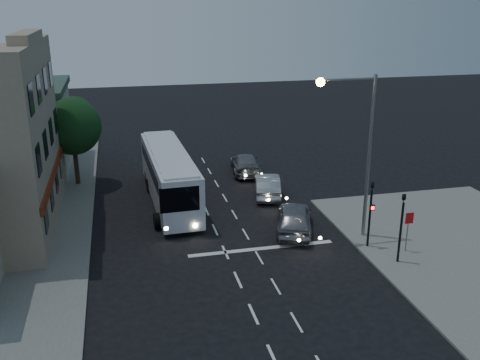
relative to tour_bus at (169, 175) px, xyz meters
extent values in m
plane|color=black|center=(2.08, -9.99, -1.91)|extent=(120.00, 120.00, 0.00)
cube|color=silver|center=(2.08, -16.99, -1.90)|extent=(0.12, 1.60, 0.01)
cube|color=silver|center=(2.08, -13.99, -1.90)|extent=(0.12, 1.60, 0.01)
cube|color=silver|center=(2.08, -10.99, -1.90)|extent=(0.12, 1.60, 0.01)
cube|color=silver|center=(2.08, -7.99, -1.90)|extent=(0.12, 1.60, 0.01)
cube|color=silver|center=(2.08, -4.99, -1.90)|extent=(0.12, 1.60, 0.01)
cube|color=silver|center=(2.08, -1.99, -1.90)|extent=(0.12, 1.60, 0.01)
cube|color=silver|center=(2.08, 1.01, -1.90)|extent=(0.12, 1.60, 0.01)
cube|color=silver|center=(2.08, 4.01, -1.90)|extent=(0.12, 1.60, 0.01)
cube|color=silver|center=(2.08, 7.01, -1.90)|extent=(0.12, 1.60, 0.01)
cube|color=silver|center=(3.68, -14.99, -1.90)|extent=(0.10, 1.50, 0.01)
cube|color=silver|center=(3.68, -11.99, -1.90)|extent=(0.10, 1.50, 0.01)
cube|color=silver|center=(3.68, -8.99, -1.90)|extent=(0.10, 1.50, 0.01)
cube|color=silver|center=(3.68, -5.99, -1.90)|extent=(0.10, 1.50, 0.01)
cube|color=silver|center=(3.68, -2.99, -1.90)|extent=(0.10, 1.50, 0.01)
cube|color=silver|center=(3.68, 0.01, -1.90)|extent=(0.10, 1.50, 0.01)
cube|color=silver|center=(3.68, 3.01, -1.90)|extent=(0.10, 1.50, 0.01)
cube|color=silver|center=(3.68, 6.01, -1.90)|extent=(0.10, 1.50, 0.01)
cube|color=silver|center=(3.68, 9.01, -1.90)|extent=(0.10, 1.50, 0.01)
cube|color=silver|center=(4.08, -7.99, -1.90)|extent=(8.00, 0.35, 0.01)
cube|color=silver|center=(0.00, 0.00, -0.04)|extent=(2.86, 11.57, 3.06)
cube|color=silver|center=(0.00, 0.00, 1.54)|extent=(2.46, 11.17, 0.17)
cube|color=black|center=(0.00, -5.69, 0.44)|extent=(2.20, 0.20, 1.44)
cube|color=black|center=(1.21, 0.48, 0.58)|extent=(0.43, 9.56, 0.86)
cube|color=black|center=(-1.21, 0.48, 0.58)|extent=(0.43, 9.56, 0.86)
cube|color=#CB1000|center=(1.22, 0.96, -0.47)|extent=(0.24, 5.26, 1.34)
cube|color=#CB1000|center=(-1.22, 0.96, -0.47)|extent=(0.24, 5.26, 1.34)
cylinder|color=black|center=(-1.20, -4.02, -1.43)|extent=(0.37, 0.97, 0.96)
cylinder|color=black|center=(1.20, -4.02, -1.43)|extent=(0.37, 0.97, 0.96)
cylinder|color=black|center=(-1.20, 2.39, -1.43)|extent=(0.37, 0.97, 0.96)
cylinder|color=black|center=(1.20, 2.39, -1.43)|extent=(0.37, 0.97, 0.96)
cylinder|color=black|center=(-1.20, 4.02, -1.43)|extent=(0.37, 0.97, 0.96)
cylinder|color=black|center=(1.20, 4.02, -1.43)|extent=(0.37, 0.97, 0.96)
cylinder|color=#FFF2CC|center=(-0.81, -5.76, -1.19)|extent=(0.25, 0.06, 0.25)
cylinder|color=#FFF2CC|center=(0.81, -5.76, -1.19)|extent=(0.25, 0.06, 0.25)
imported|color=gray|center=(6.52, -6.19, -1.08)|extent=(3.42, 5.23, 1.66)
imported|color=#B6B6B6|center=(6.59, -0.20, -1.15)|extent=(2.57, 4.82, 1.51)
imported|color=gray|center=(6.32, 5.08, -1.18)|extent=(2.67, 5.25, 1.46)
cylinder|color=black|center=(9.68, -9.19, -0.19)|extent=(0.12, 0.12, 3.20)
imported|color=black|center=(9.68, -9.19, 1.86)|extent=(0.15, 0.18, 0.90)
cube|color=black|center=(9.68, -9.37, 0.51)|extent=(0.25, 0.12, 0.30)
cube|color=#FF0C0C|center=(9.68, -9.44, 0.51)|extent=(0.16, 0.02, 0.18)
cylinder|color=black|center=(10.38, -11.19, -0.19)|extent=(0.12, 0.12, 3.20)
imported|color=black|center=(10.38, -11.19, 1.86)|extent=(0.18, 0.15, 0.90)
cylinder|color=slate|center=(11.38, -10.19, -0.79)|extent=(0.06, 0.06, 2.00)
cube|color=red|center=(11.38, -10.26, 0.11)|extent=(0.45, 0.03, 0.60)
cylinder|color=slate|center=(10.08, -7.79, 2.71)|extent=(0.20, 0.20, 9.00)
cylinder|color=slate|center=(8.58, -7.79, 7.01)|extent=(3.00, 0.12, 0.12)
sphere|color=#FFBF59|center=(7.08, -7.79, 6.91)|extent=(0.44, 0.44, 0.44)
cube|color=tan|center=(-7.42, -1.99, 8.46)|extent=(1.00, 12.00, 0.50)
cube|color=tan|center=(-7.42, -1.99, 8.96)|extent=(1.00, 6.00, 0.50)
cube|color=maroon|center=(-6.87, -1.99, 1.21)|extent=(0.15, 12.00, 0.50)
cube|color=black|center=(-6.90, -6.49, 0.41)|extent=(0.06, 1.30, 1.50)
cube|color=black|center=(-6.90, -3.49, 0.41)|extent=(0.06, 1.30, 1.50)
cube|color=black|center=(-6.90, -0.49, 0.41)|extent=(0.06, 1.30, 1.50)
cube|color=black|center=(-6.90, 2.51, 0.41)|extent=(0.06, 1.30, 1.50)
cube|color=black|center=(-6.90, -6.49, 3.41)|extent=(0.06, 1.30, 1.50)
cube|color=black|center=(-6.90, -3.49, 3.41)|extent=(0.06, 1.30, 1.50)
cube|color=black|center=(-6.90, -0.49, 3.41)|extent=(0.06, 1.30, 1.50)
cube|color=black|center=(-6.90, 2.51, 3.41)|extent=(0.06, 1.30, 1.50)
cube|color=black|center=(-6.90, -6.49, 6.41)|extent=(0.06, 1.30, 1.50)
cube|color=black|center=(-6.90, -3.49, 6.41)|extent=(0.06, 1.30, 1.50)
cube|color=black|center=(-6.90, -0.49, 6.41)|extent=(0.06, 1.30, 1.50)
cube|color=black|center=(-6.90, 2.51, 6.41)|extent=(0.06, 1.30, 1.50)
cube|color=#9A9789|center=(-11.42, 10.01, 1.21)|extent=(9.00, 9.00, 6.00)
cube|color=#304A3A|center=(-11.42, 10.01, 4.46)|extent=(9.40, 9.40, 0.50)
cylinder|color=black|center=(-6.12, 5.01, -0.39)|extent=(0.32, 0.32, 2.80)
sphere|color=#123B18|center=(-6.12, 5.01, 2.41)|extent=(4.00, 4.00, 4.00)
sphere|color=#163815|center=(-5.92, 5.61, 3.11)|extent=(2.60, 2.60, 2.60)
sphere|color=#123B18|center=(-6.42, 4.41, 2.81)|extent=(2.40, 2.40, 2.40)
camera|label=1|loc=(-2.96, -33.13, 10.95)|focal=40.00mm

